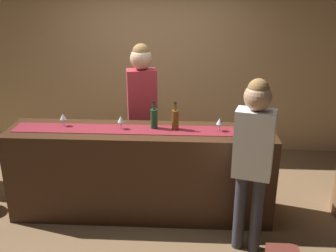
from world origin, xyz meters
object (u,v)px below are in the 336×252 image
(wine_bottle_amber, at_px, (175,119))
(wine_glass_mid_counter, at_px, (121,120))
(bartender, at_px, (142,101))
(wine_glass_far_end, at_px, (63,117))
(customer_sipping, at_px, (253,150))
(wine_bottle_green, at_px, (154,118))
(wine_glass_near_customer, at_px, (220,122))

(wine_bottle_amber, relative_size, wine_glass_mid_counter, 2.10)
(bartender, bearing_deg, wine_glass_far_end, 21.09)
(wine_glass_far_end, distance_m, customer_sipping, 2.02)
(wine_bottle_green, bearing_deg, customer_sipping, -33.75)
(wine_glass_far_end, height_order, customer_sipping, customer_sipping)
(wine_glass_far_end, bearing_deg, wine_glass_mid_counter, -4.78)
(wine_bottle_green, distance_m, bartender, 0.56)
(wine_glass_near_customer, relative_size, customer_sipping, 0.08)
(wine_bottle_amber, height_order, wine_glass_far_end, wine_bottle_amber)
(wine_glass_near_customer, height_order, bartender, bartender)
(customer_sipping, bearing_deg, wine_glass_near_customer, 129.68)
(wine_bottle_amber, height_order, bartender, bartender)
(wine_glass_mid_counter, distance_m, customer_sipping, 1.42)
(bartender, xyz_separation_m, customer_sipping, (1.13, -1.16, -0.09))
(wine_bottle_green, height_order, wine_glass_far_end, wine_bottle_green)
(wine_bottle_green, relative_size, wine_glass_near_customer, 2.10)
(wine_bottle_amber, bearing_deg, wine_glass_mid_counter, -178.01)
(wine_glass_near_customer, bearing_deg, customer_sipping, -66.08)
(wine_bottle_amber, xyz_separation_m, wine_glass_far_end, (-1.20, 0.03, -0.01))
(bartender, bearing_deg, wine_glass_mid_counter, 62.35)
(customer_sipping, bearing_deg, wine_bottle_green, 162.01)
(wine_glass_mid_counter, relative_size, bartender, 0.08)
(wine_glass_far_end, bearing_deg, wine_glass_near_customer, -1.95)
(bartender, relative_size, customer_sipping, 1.06)
(wine_bottle_green, height_order, bartender, bartender)
(wine_bottle_green, relative_size, wine_glass_far_end, 2.10)
(wine_bottle_amber, relative_size, wine_bottle_green, 1.00)
(wine_bottle_amber, bearing_deg, wine_bottle_green, 175.01)
(wine_glass_mid_counter, bearing_deg, wine_bottle_amber, 1.99)
(wine_glass_near_customer, height_order, wine_glass_mid_counter, same)
(customer_sipping, bearing_deg, wine_glass_mid_counter, 171.15)
(wine_glass_near_customer, xyz_separation_m, bartender, (-0.87, 0.57, 0.03))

